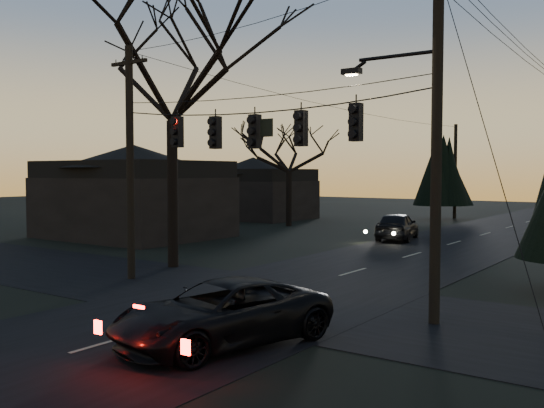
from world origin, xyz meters
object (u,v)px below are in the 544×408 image
Objects in this scene: utility_pole_right at (434,324)px; utility_pole_far_l at (454,218)px; utility_pole_left at (132,279)px; sedan_oncoming_a at (397,226)px; bare_tree_left at (171,61)px; suv_near at (222,314)px.

utility_pole_far_l is at bearing 107.72° from utility_pole_right.
sedan_oncoming_a is at bearing 80.95° from utility_pole_left.
utility_pole_right reaches higher than utility_pole_far_l.
suv_near is (8.99, -7.56, -7.72)m from bare_tree_left.
utility_pole_right is at bearing 0.00° from utility_pole_left.
utility_pole_left is 9.51m from suv_near.
utility_pole_left is at bearing 165.82° from suv_near.
utility_pole_right is 2.11× the size of sedan_oncoming_a.
sedan_oncoming_a is (-8.70, 17.58, 0.81)m from utility_pole_right.
suv_near is at bearing -40.07° from bare_tree_left.
utility_pole_right is 15.14m from bare_tree_left.
utility_pole_far_l is 1.54× the size of suv_near.
utility_pole_far_l is (-11.50, 36.00, 0.00)m from utility_pole_right.
utility_pole_far_l is at bearing 90.00° from utility_pole_left.
bare_tree_left is at bearing -91.25° from utility_pole_far_l.
sedan_oncoming_a is (-5.46, 22.24, 0.08)m from suv_near.
sedan_oncoming_a is at bearing 76.50° from bare_tree_left.
sedan_oncoming_a is at bearing 116.33° from utility_pole_right.
suv_near is at bearing -78.51° from utility_pole_far_l.
suv_near is (8.26, -40.66, 0.72)m from utility_pole_far_l.
bare_tree_left is (-0.72, -33.10, 8.45)m from utility_pole_far_l.
suv_near is (-3.24, -4.66, 0.72)m from utility_pole_right.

